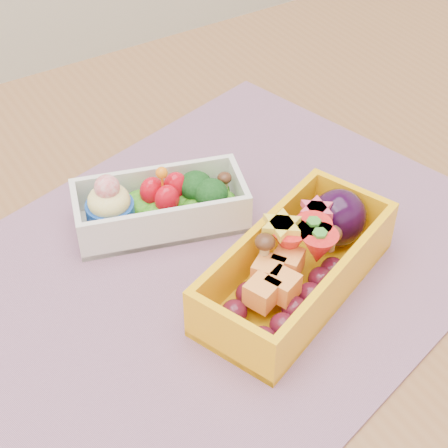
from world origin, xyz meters
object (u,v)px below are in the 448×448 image
placemat (220,262)px  table (205,333)px  bento_white (159,205)px  bento_yellow (299,263)px

placemat → table: bearing=150.2°
placemat → bento_white: 0.08m
table → bento_yellow: bento_yellow is taller
table → placemat: bearing=-29.8°
table → bento_white: 0.14m
bento_yellow → bento_white: bearing=93.2°
bento_white → bento_yellow: (0.06, -0.14, 0.01)m
bento_white → table: bearing=-66.2°
placemat → bento_white: (-0.02, 0.07, 0.02)m
table → bento_white: (-0.01, 0.07, 0.12)m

